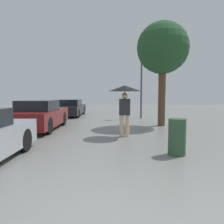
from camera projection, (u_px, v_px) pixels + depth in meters
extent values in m
plane|color=slate|center=(114.00, 224.00, 2.65)|extent=(60.00, 60.00, 0.00)
cylinder|color=beige|center=(122.00, 126.00, 8.08)|extent=(0.15, 0.15, 0.80)
cylinder|color=beige|center=(127.00, 126.00, 8.08)|extent=(0.15, 0.15, 0.80)
cube|color=#2D2D33|center=(125.00, 107.00, 8.02)|extent=(0.40, 0.23, 0.60)
sphere|color=beige|center=(125.00, 96.00, 7.99)|extent=(0.22, 0.22, 0.22)
cylinder|color=#515456|center=(125.00, 100.00, 8.00)|extent=(0.02, 0.02, 0.64)
cone|color=black|center=(125.00, 88.00, 7.96)|extent=(1.21, 1.21, 0.21)
cylinder|color=black|center=(25.00, 140.00, 5.97)|extent=(0.18, 0.63, 0.63)
cube|color=maroon|center=(40.00, 118.00, 9.77)|extent=(1.66, 4.05, 0.68)
cube|color=black|center=(38.00, 105.00, 9.52)|extent=(1.41, 1.82, 0.44)
cylinder|color=black|center=(34.00, 119.00, 11.04)|extent=(0.18, 0.67, 0.67)
cylinder|color=black|center=(63.00, 119.00, 11.03)|extent=(0.18, 0.67, 0.67)
cylinder|color=black|center=(10.00, 126.00, 8.54)|extent=(0.18, 0.67, 0.67)
cylinder|color=black|center=(48.00, 126.00, 8.53)|extent=(0.18, 0.67, 0.67)
cube|color=black|center=(71.00, 109.00, 15.91)|extent=(1.67, 4.33, 0.59)
cube|color=black|center=(70.00, 102.00, 15.65)|extent=(1.42, 1.95, 0.44)
cylinder|color=black|center=(64.00, 110.00, 17.27)|extent=(0.18, 0.61, 0.61)
cylinder|color=black|center=(83.00, 110.00, 17.26)|extent=(0.18, 0.61, 0.61)
cylinder|color=black|center=(55.00, 113.00, 14.59)|extent=(0.18, 0.61, 0.61)
cylinder|color=black|center=(78.00, 113.00, 14.58)|extent=(0.18, 0.61, 0.61)
cylinder|color=brown|center=(162.00, 94.00, 10.78)|extent=(0.35, 0.35, 3.12)
sphere|color=#234C28|center=(163.00, 48.00, 10.59)|extent=(2.52, 2.52, 2.52)
cylinder|color=#515456|center=(141.00, 87.00, 14.14)|extent=(0.12, 0.12, 4.02)
sphere|color=beige|center=(142.00, 54.00, 13.96)|extent=(0.39, 0.39, 0.39)
cylinder|color=#2D4C33|center=(177.00, 137.00, 5.62)|extent=(0.45, 0.45, 0.94)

